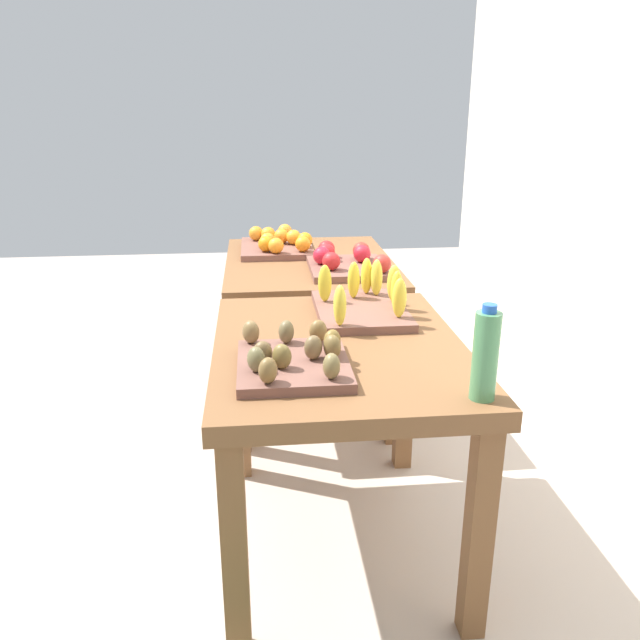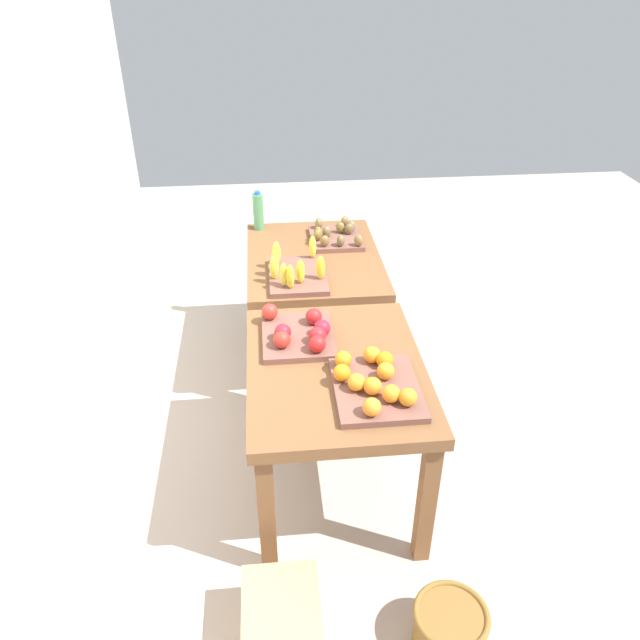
{
  "view_description": "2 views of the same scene",
  "coord_description": "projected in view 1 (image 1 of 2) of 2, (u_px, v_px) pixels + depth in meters",
  "views": [
    {
      "loc": [
        2.46,
        -0.26,
        1.5
      ],
      "look_at": [
        -0.09,
        0.01,
        0.61
      ],
      "focal_mm": 35.98,
      "sensor_mm": 36.0,
      "label": 1
    },
    {
      "loc": [
        -2.76,
        0.29,
        2.39
      ],
      "look_at": [
        0.08,
        0.01,
        0.59
      ],
      "focal_mm": 34.3,
      "sensor_mm": 36.0,
      "label": 2
    }
  ],
  "objects": [
    {
      "name": "ground_plane",
      "position": [
        321.0,
        456.0,
        2.83
      ],
      "size": [
        8.0,
        8.0,
        0.0
      ],
      "primitive_type": "plane",
      "color": "#B2A295"
    },
    {
      "name": "wicker_basket",
      "position": [
        244.0,
        327.0,
        4.11
      ],
      "size": [
        0.3,
        0.3,
        0.2
      ],
      "color": "brown",
      "rests_on": "ground_plane"
    },
    {
      "name": "kiwi_bin",
      "position": [
        294.0,
        359.0,
        1.85
      ],
      "size": [
        0.37,
        0.32,
        0.1
      ],
      "color": "brown",
      "rests_on": "display_table_right"
    },
    {
      "name": "apple_bin",
      "position": [
        346.0,
        262.0,
        2.91
      ],
      "size": [
        0.41,
        0.35,
        0.11
      ],
      "color": "brown",
      "rests_on": "display_table_left"
    },
    {
      "name": "display_table_right",
      "position": [
        338.0,
        375.0,
        2.1
      ],
      "size": [
        1.04,
        0.8,
        0.75
      ],
      "color": "brown",
      "rests_on": "ground_plane"
    },
    {
      "name": "water_bottle",
      "position": [
        485.0,
        355.0,
        1.64
      ],
      "size": [
        0.07,
        0.07,
        0.26
      ],
      "color": "#4C8C59",
      "rests_on": "display_table_right"
    },
    {
      "name": "display_table_left",
      "position": [
        309.0,
        282.0,
        3.15
      ],
      "size": [
        1.04,
        0.8,
        0.75
      ],
      "color": "brown",
      "rests_on": "ground_plane"
    },
    {
      "name": "cardboard_produce_box",
      "position": [
        345.0,
        323.0,
        4.13
      ],
      "size": [
        0.4,
        0.3,
        0.26
      ],
      "primitive_type": "cube",
      "color": "tan",
      "rests_on": "ground_plane"
    },
    {
      "name": "banana_crate",
      "position": [
        364.0,
        302.0,
        2.33
      ],
      "size": [
        0.44,
        0.32,
        0.17
      ],
      "color": "brown",
      "rests_on": "display_table_right"
    },
    {
      "name": "orange_bin",
      "position": [
        278.0,
        244.0,
        3.27
      ],
      "size": [
        0.44,
        0.37,
        0.11
      ],
      "color": "brown",
      "rests_on": "display_table_left"
    }
  ]
}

